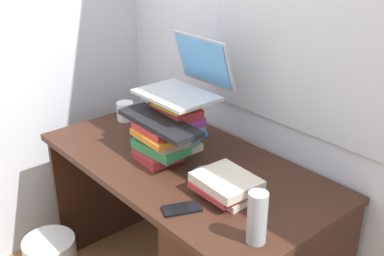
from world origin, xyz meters
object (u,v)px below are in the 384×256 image
object	(u,v)px
mug	(126,111)
cell_phone	(182,209)
computer_mouse	(202,172)
book_stack_side	(226,185)
keyboard	(159,123)
water_bottle	(257,218)
book_stack_tall	(177,122)
laptop	(188,80)
book_stack_keyboard_riser	(159,143)

from	to	relation	value
mug	cell_phone	xyz separation A→B (m)	(0.80, -0.30, -0.04)
mug	cell_phone	distance (m)	0.86
computer_mouse	cell_phone	distance (m)	0.25
book_stack_side	keyboard	size ratio (longest dim) A/B	0.57
keyboard	mug	size ratio (longest dim) A/B	3.43
cell_phone	computer_mouse	bearing A→B (deg)	145.54
water_bottle	cell_phone	xyz separation A→B (m)	(-0.29, -0.07, -0.09)
book_stack_tall	laptop	xyz separation A→B (m)	(0.00, 0.06, 0.18)
laptop	computer_mouse	bearing A→B (deg)	-29.38
computer_mouse	cell_phone	size ratio (longest dim) A/B	0.76
mug	book_stack_keyboard_riser	bearing A→B (deg)	-15.87
book_stack_side	mug	bearing A→B (deg)	172.45
book_stack_tall	book_stack_side	world-z (taller)	book_stack_tall
keyboard	cell_phone	world-z (taller)	keyboard
book_stack_keyboard_riser	book_stack_tall	bearing A→B (deg)	106.16
computer_mouse	mug	distance (m)	0.68
mug	water_bottle	distance (m)	1.12
book_stack_keyboard_riser	water_bottle	xyz separation A→B (m)	(0.65, -0.10, 0.01)
computer_mouse	mug	size ratio (longest dim) A/B	0.85
book_stack_side	cell_phone	distance (m)	0.19
book_stack_tall	mug	size ratio (longest dim) A/B	2.02
book_stack_side	computer_mouse	distance (m)	0.17
book_stack_tall	computer_mouse	world-z (taller)	book_stack_tall
book_stack_tall	laptop	bearing A→B (deg)	88.08
keyboard	computer_mouse	distance (m)	0.27
book_stack_side	keyboard	bearing A→B (deg)	-178.11
laptop	keyboard	distance (m)	0.23
book_stack_tall	cell_phone	size ratio (longest dim) A/B	1.82
book_stack_side	keyboard	distance (m)	0.41
computer_mouse	cell_phone	bearing A→B (deg)	-58.01
cell_phone	mug	bearing A→B (deg)	-176.85
keyboard	computer_mouse	world-z (taller)	keyboard
book_stack_tall	cell_phone	bearing A→B (deg)	-37.33
book_stack_tall	keyboard	world-z (taller)	book_stack_tall
book_stack_tall	book_stack_side	bearing A→B (deg)	-14.60
book_stack_side	mug	world-z (taller)	mug
laptop	mug	distance (m)	0.49
water_bottle	mug	bearing A→B (deg)	168.07
laptop	computer_mouse	xyz separation A→B (m)	(0.25, -0.14, -0.29)
book_stack_keyboard_riser	mug	xyz separation A→B (m)	(-0.45, 0.13, -0.03)
book_stack_tall	mug	world-z (taller)	book_stack_tall
water_bottle	book_stack_tall	bearing A→B (deg)	161.31
laptop	keyboard	bearing A→B (deg)	-79.93
book_stack_tall	keyboard	size ratio (longest dim) A/B	0.59
book_stack_side	laptop	size ratio (longest dim) A/B	0.71
book_stack_keyboard_riser	laptop	xyz separation A→B (m)	(-0.03, 0.19, 0.23)
laptop	water_bottle	world-z (taller)	laptop
mug	cell_phone	size ratio (longest dim) A/B	0.90
computer_mouse	water_bottle	world-z (taller)	water_bottle
book_stack_tall	mug	bearing A→B (deg)	179.90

